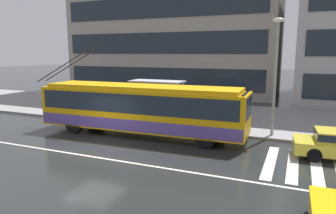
{
  "coord_description": "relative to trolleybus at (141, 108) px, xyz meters",
  "views": [
    {
      "loc": [
        9.22,
        -12.1,
        4.64
      ],
      "look_at": [
        2.35,
        4.01,
        1.53
      ],
      "focal_mm": 33.03,
      "sensor_mm": 36.0,
      "label": 1
    }
  ],
  "objects": [
    {
      "name": "crosswalk_stripe_center",
      "position": [
        8.98,
        -1.71,
        -1.56
      ],
      "size": [
        0.44,
        4.4,
        0.01
      ],
      "primitive_type": "cube",
      "color": "beige",
      "rests_on": "ground_plane"
    },
    {
      "name": "pedestrian_approaching_curb",
      "position": [
        3.0,
        4.66,
        0.24
      ],
      "size": [
        1.46,
        1.46,
        2.02
      ],
      "color": "#5C574F",
      "rests_on": "sidewalk_slab"
    },
    {
      "name": "crosswalk_stripe_inner_a",
      "position": [
        8.08,
        -1.71,
        -1.56
      ],
      "size": [
        0.44,
        4.4,
        0.01
      ],
      "primitive_type": "cube",
      "color": "beige",
      "rests_on": "ground_plane"
    },
    {
      "name": "lane_centre_line",
      "position": [
        -1.12,
        -4.23,
        -1.56
      ],
      "size": [
        72.0,
        0.14,
        0.01
      ],
      "primitive_type": "cube",
      "color": "silver",
      "rests_on": "ground_plane"
    },
    {
      "name": "street_lamp",
      "position": [
        6.89,
        2.33,
        2.31
      ],
      "size": [
        0.6,
        0.32,
        6.27
      ],
      "color": "gray",
      "rests_on": "sidewalk_slab"
    },
    {
      "name": "bus_shelter",
      "position": [
        -0.66,
        3.73,
        0.51
      ],
      "size": [
        3.6,
        1.56,
        2.64
      ],
      "color": "gray",
      "rests_on": "sidewalk_slab"
    },
    {
      "name": "pedestrian_walking_past",
      "position": [
        -4.0,
        3.74,
        0.21
      ],
      "size": [
        1.38,
        1.38,
        2.0
      ],
      "color": "navy",
      "rests_on": "sidewalk_slab"
    },
    {
      "name": "sidewalk_slab",
      "position": [
        -1.12,
        6.6,
        -1.49
      ],
      "size": [
        80.0,
        10.0,
        0.14
      ],
      "primitive_type": "cube",
      "color": "gray",
      "rests_on": "ground_plane"
    },
    {
      "name": "pedestrian_at_shelter",
      "position": [
        3.82,
        2.11,
        -0.39
      ],
      "size": [
        0.5,
        0.5,
        1.75
      ],
      "color": "#595646",
      "rests_on": "sidewalk_slab"
    },
    {
      "name": "ground_plane",
      "position": [
        -1.12,
        -3.03,
        -1.56
      ],
      "size": [
        160.0,
        160.0,
        0.0
      ],
      "primitive_type": "plane",
      "color": "#232726"
    },
    {
      "name": "trolleybus",
      "position": [
        0.0,
        0.0,
        0.0
      ],
      "size": [
        13.0,
        2.85,
        5.21
      ],
      "color": "#E8A40A",
      "rests_on": "ground_plane"
    },
    {
      "name": "crosswalk_stripe_edge_near",
      "position": [
        7.18,
        -1.71,
        -1.56
      ],
      "size": [
        0.44,
        4.4,
        0.01
      ],
      "primitive_type": "cube",
      "color": "beige",
      "rests_on": "ground_plane"
    }
  ]
}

